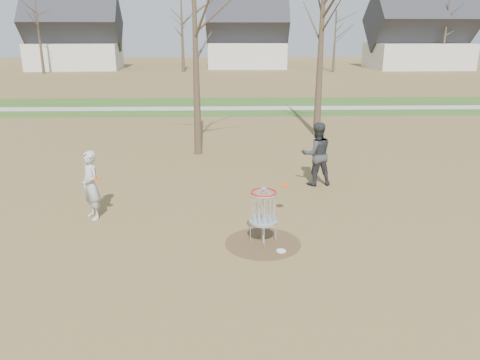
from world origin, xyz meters
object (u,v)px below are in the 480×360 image
(player_standing, at_px, (91,185))
(disc_golf_basket, at_px, (263,207))
(disc_grounded, at_px, (281,251))
(player_throwing, at_px, (317,154))

(player_standing, bearing_deg, disc_golf_basket, 30.25)
(player_standing, relative_size, disc_grounded, 8.41)
(disc_grounded, xyz_separation_m, disc_golf_basket, (-0.38, 0.45, 0.89))
(disc_grounded, distance_m, disc_golf_basket, 1.07)
(player_throwing, bearing_deg, disc_grounded, 62.90)
(player_throwing, xyz_separation_m, disc_golf_basket, (-2.04, -4.39, -0.11))
(player_standing, height_order, disc_grounded, player_standing)
(player_throwing, bearing_deg, player_standing, 14.31)
(disc_grounded, height_order, disc_golf_basket, disc_golf_basket)
(player_throwing, xyz_separation_m, disc_grounded, (-1.66, -4.84, -1.01))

